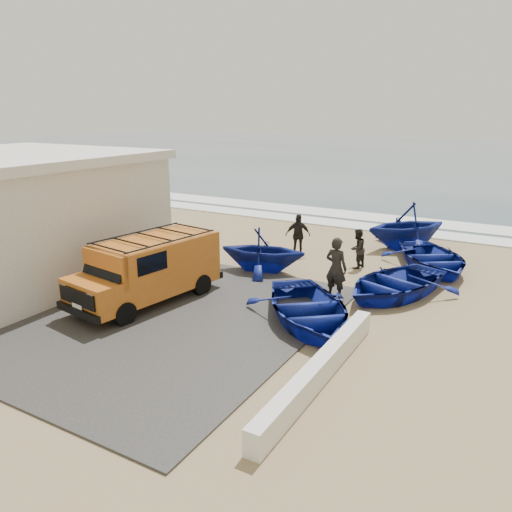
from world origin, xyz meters
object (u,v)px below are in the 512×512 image
at_px(boat_near_right, 394,283).
at_px(fisherman_front, 336,268).
at_px(boat_near_left, 308,309).
at_px(boat_mid_right, 433,258).
at_px(boat_mid_left, 263,250).
at_px(boat_far_left, 407,225).
at_px(van, 149,267).
at_px(parapet, 320,369).
at_px(fisherman_back, 298,235).
at_px(fisherman_middle, 357,249).

bearing_deg(boat_near_right, fisherman_front, -124.71).
height_order(boat_near_left, boat_mid_right, boat_near_left).
relative_size(boat_mid_left, boat_far_left, 0.83).
relative_size(van, boat_far_left, 1.34).
relative_size(parapet, boat_near_left, 1.39).
bearing_deg(fisherman_front, boat_far_left, -85.74).
xyz_separation_m(boat_near_left, boat_mid_left, (-3.36, 3.47, 0.37)).
relative_size(van, boat_mid_right, 1.18).
bearing_deg(fisherman_back, fisherman_middle, -41.84).
height_order(boat_mid_left, fisherman_back, fisherman_back).
bearing_deg(boat_near_left, fisherman_back, 78.51).
bearing_deg(boat_far_left, boat_mid_left, -82.90).
xyz_separation_m(boat_mid_right, fisherman_back, (-5.14, -0.83, 0.42)).
bearing_deg(boat_mid_right, fisherman_back, 156.02).
bearing_deg(parapet, boat_near_right, 89.94).
bearing_deg(fisherman_middle, fisherman_front, 21.13).
height_order(boat_mid_right, fisherman_middle, fisherman_middle).
xyz_separation_m(fisherman_middle, fisherman_back, (-2.62, 0.39, 0.11)).
bearing_deg(boat_mid_left, fisherman_back, -18.26).
height_order(parapet, boat_near_right, boat_near_right).
relative_size(van, boat_near_right, 1.18).
bearing_deg(parapet, fisherman_back, 118.10).
height_order(van, boat_mid_left, van).
relative_size(boat_mid_left, fisherman_front, 1.57).
height_order(boat_near_right, boat_mid_right, boat_mid_right).
distance_m(parapet, boat_near_left, 3.04).
bearing_deg(parapet, boat_mid_left, 128.30).
height_order(boat_mid_left, boat_far_left, boat_far_left).
height_order(boat_near_right, boat_far_left, boat_far_left).
distance_m(van, boat_far_left, 11.52).
bearing_deg(boat_mid_left, boat_far_left, -45.55).
bearing_deg(boat_mid_right, boat_near_right, -131.47).
bearing_deg(parapet, boat_mid_right, 86.88).
relative_size(parapet, van, 1.20).
distance_m(parapet, fisherman_middle, 8.52).
height_order(boat_near_left, fisherman_back, fisherman_back).
relative_size(boat_near_right, fisherman_back, 2.45).
distance_m(boat_near_left, boat_far_left, 9.41).
distance_m(boat_near_right, fisherman_front, 1.98).
relative_size(van, boat_mid_left, 1.61).
height_order(boat_near_left, boat_far_left, boat_far_left).
xyz_separation_m(boat_near_right, boat_mid_right, (0.51, 3.48, 0.00)).
relative_size(boat_mid_right, fisherman_back, 2.46).
relative_size(van, fisherman_front, 2.53).
bearing_deg(boat_near_left, fisherman_middle, 56.13).
distance_m(boat_mid_left, boat_far_left, 7.00).
xyz_separation_m(parapet, fisherman_front, (-1.55, 4.90, 0.71)).
relative_size(boat_near_right, fisherman_front, 2.14).
bearing_deg(boat_near_left, boat_mid_right, 34.57).
bearing_deg(van, fisherman_back, 83.77).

